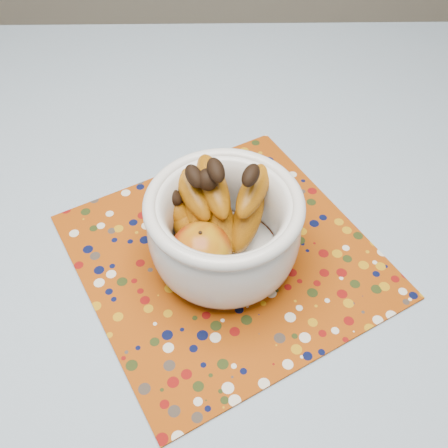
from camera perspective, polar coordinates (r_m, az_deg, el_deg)
name	(u,v)px	position (r m, az deg, el deg)	size (l,w,h in m)	color
table	(171,268)	(0.90, -5.82, -4.82)	(1.20, 1.20, 0.75)	brown
tablecloth	(167,238)	(0.83, -6.25, -1.52)	(1.32, 1.32, 0.01)	slate
placemat	(226,255)	(0.80, 0.19, -3.43)	(0.41, 0.41, 0.00)	#8A3707
fruit_bowl	(220,221)	(0.74, -0.49, 0.30)	(0.24, 0.22, 0.17)	silver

